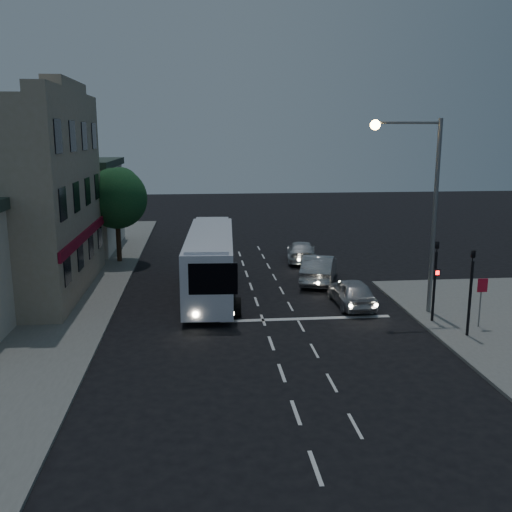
{
  "coord_description": "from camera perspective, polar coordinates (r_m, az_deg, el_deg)",
  "views": [
    {
      "loc": [
        -2.85,
        -22.98,
        8.39
      ],
      "look_at": [
        0.07,
        5.93,
        2.2
      ],
      "focal_mm": 40.0,
      "sensor_mm": 36.0,
      "label": 1
    }
  ],
  "objects": [
    {
      "name": "car_sedan_a",
      "position": [
        33.14,
        6.32,
        -1.27
      ],
      "size": [
        3.11,
        5.21,
        1.62
      ],
      "primitive_type": "imported",
      "rotation": [
        0.0,
        0.0,
        2.84
      ],
      "color": "#A6A6A6",
      "rests_on": "ground"
    },
    {
      "name": "low_building_north",
      "position": [
        44.56,
        -19.63,
        4.89
      ],
      "size": [
        9.4,
        9.4,
        6.5
      ],
      "color": "beige",
      "rests_on": "sidewalk_far"
    },
    {
      "name": "car_suv",
      "position": [
        28.85,
        9.54,
        -3.59
      ],
      "size": [
        1.75,
        4.18,
        1.41
      ],
      "primitive_type": "imported",
      "rotation": [
        0.0,
        0.0,
        3.16
      ],
      "color": "#B9BABD",
      "rests_on": "ground"
    },
    {
      "name": "tour_bus",
      "position": [
        30.26,
        -4.59,
        -0.48
      ],
      "size": [
        2.89,
        11.28,
        3.43
      ],
      "rotation": [
        0.0,
        0.0,
        -0.05
      ],
      "color": "white",
      "rests_on": "ground"
    },
    {
      "name": "road_markings",
      "position": [
        27.9,
        3.04,
        -5.48
      ],
      "size": [
        8.0,
        30.55,
        0.01
      ],
      "color": "silver",
      "rests_on": "ground"
    },
    {
      "name": "traffic_signal_side",
      "position": [
        25.18,
        20.72,
        -2.48
      ],
      "size": [
        0.18,
        0.15,
        4.1
      ],
      "color": "black",
      "rests_on": "sidewalk_near"
    },
    {
      "name": "streetlight",
      "position": [
        27.29,
        16.28,
        5.96
      ],
      "size": [
        3.32,
        0.44,
        9.0
      ],
      "color": "slate",
      "rests_on": "sidewalk_near"
    },
    {
      "name": "car_sedan_b",
      "position": [
        38.62,
        4.55,
        0.46
      ],
      "size": [
        2.55,
        4.86,
        1.34
      ],
      "primitive_type": "imported",
      "rotation": [
        0.0,
        0.0,
        2.99
      ],
      "color": "silver",
      "rests_on": "ground"
    },
    {
      "name": "ground",
      "position": [
        24.63,
        1.23,
        -7.9
      ],
      "size": [
        120.0,
        120.0,
        0.0
      ],
      "primitive_type": "plane",
      "color": "black"
    },
    {
      "name": "sidewalk_far",
      "position": [
        33.64,
        -23.17,
        -3.3
      ],
      "size": [
        12.0,
        50.0,
        0.12
      ],
      "primitive_type": "cube",
      "color": "slate",
      "rests_on": "ground"
    },
    {
      "name": "regulatory_sign",
      "position": [
        26.66,
        21.61,
        -3.6
      ],
      "size": [
        0.45,
        0.12,
        2.2
      ],
      "color": "slate",
      "rests_on": "sidewalk_near"
    },
    {
      "name": "street_tree",
      "position": [
        38.57,
        -13.8,
        5.89
      ],
      "size": [
        4.0,
        4.0,
        6.2
      ],
      "color": "black",
      "rests_on": "sidewalk_far"
    },
    {
      "name": "traffic_signal_main",
      "position": [
        26.63,
        17.51,
        -1.5
      ],
      "size": [
        0.25,
        0.35,
        4.1
      ],
      "color": "black",
      "rests_on": "sidewalk_near"
    }
  ]
}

